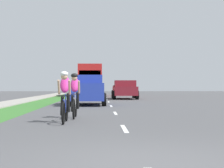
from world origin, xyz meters
TOP-DOWN VIEW (x-y plane):
  - ground_plane at (0.00, 20.00)m, footprint 120.00×120.00m
  - grass_verge at (-4.65, 20.00)m, footprint 1.92×70.00m
  - sidewalk_concrete at (-6.61, 20.00)m, footprint 1.99×70.00m
  - lane_markings_center at (0.00, 24.00)m, footprint 0.12×52.20m
  - cyclist_lead at (-1.72, 5.99)m, footprint 0.42×1.72m
  - cyclist_trailing at (-1.53, 7.69)m, footprint 0.42×1.72m
  - suv_blue at (-1.35, 17.03)m, footprint 2.15×4.70m
  - pickup_maroon at (1.58, 27.32)m, footprint 2.22×5.10m
  - bus_red at (-1.66, 38.40)m, footprint 2.78×11.60m
  - sedan_silver at (-1.81, 54.63)m, footprint 1.98×4.30m

SIDE VIEW (x-z plane):
  - ground_plane at x=0.00m, z-range 0.00..0.00m
  - grass_verge at x=-4.65m, z-range 0.00..0.01m
  - lane_markings_center at x=0.00m, z-range 0.00..0.01m
  - sidewalk_concrete at x=-6.61m, z-range -0.05..0.06m
  - sedan_silver at x=-1.81m, z-range 0.01..1.53m
  - cyclist_lead at x=-1.72m, z-range 0.02..1.60m
  - cyclist_trailing at x=-1.53m, z-range 0.02..1.60m
  - pickup_maroon at x=1.58m, z-range 0.01..1.65m
  - suv_blue at x=-1.35m, z-range 0.05..1.84m
  - bus_red at x=-1.66m, z-range 0.24..3.72m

